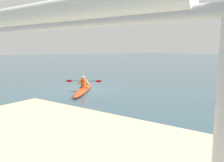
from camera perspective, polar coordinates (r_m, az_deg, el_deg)
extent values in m
plane|color=#334C56|center=(15.18, -7.25, -2.16)|extent=(160.00, 160.00, 0.00)
ellipsoid|color=red|center=(14.42, -7.35, -2.23)|extent=(3.19, 4.11, 0.25)
torus|color=black|center=(14.54, -7.24, -1.73)|extent=(0.73, 0.73, 0.04)
cylinder|color=black|center=(15.75, -6.36, -0.89)|extent=(0.18, 0.18, 0.02)
cylinder|color=#E04C14|center=(14.43, -7.31, -0.63)|extent=(0.32, 0.32, 0.55)
sphere|color=tan|center=(14.38, -7.34, 0.89)|extent=(0.21, 0.21, 0.21)
cylinder|color=black|center=(14.61, -7.17, 0.00)|extent=(1.57, 1.15, 0.03)
ellipsoid|color=red|center=(14.82, -10.80, 0.04)|extent=(0.35, 0.27, 0.17)
ellipsoid|color=red|center=(14.45, -3.44, -0.04)|extent=(0.35, 0.27, 0.17)
cylinder|color=tan|center=(14.55, -8.27, -0.27)|extent=(0.32, 0.15, 0.34)
cylinder|color=tan|center=(14.45, -6.24, -0.29)|extent=(0.21, 0.30, 0.34)
cylinder|color=silver|center=(2.56, -24.75, 12.02)|extent=(1.69, 3.77, 0.09)
cylinder|color=white|center=(2.57, -24.89, 14.24)|extent=(1.63, 3.44, 0.20)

